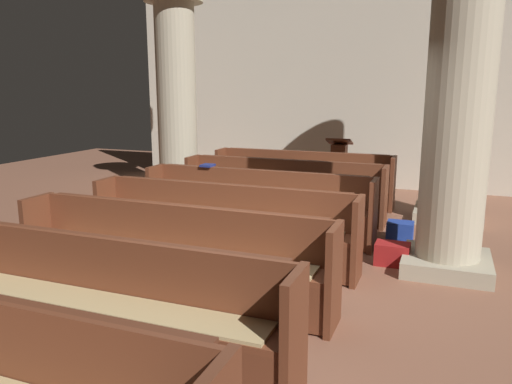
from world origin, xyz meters
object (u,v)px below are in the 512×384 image
Objects in this scene: hymn_book at (208,165)px; pew_row_3 at (221,223)px; kneeler_box_red at (392,254)px; pillar_aisle_side at (458,90)px; lectern at (339,170)px; pew_row_1 at (282,187)px; pillar_aisle_rear at (460,90)px; pew_row_2 at (256,202)px; pew_row_5 at (91,298)px; pew_row_4 at (170,252)px; pillar_far_side at (176,90)px; pew_row_0 at (302,176)px; kneeler_box_blue at (400,231)px.

pew_row_3 is at bearing -57.93° from hymn_book.
hymn_book reaches higher than kneeler_box_red.
kneeler_box_red is (-0.59, -2.39, -1.87)m from pillar_aisle_side.
lectern is at bearing 84.76° from pew_row_3.
pew_row_1 and pew_row_3 have the same top height.
pillar_aisle_rear is 3.52m from hymn_book.
pew_row_2 is at bearing -90.00° from pew_row_1.
pillar_aisle_rear is 3.55× the size of lectern.
pew_row_4 is at bearing 90.00° from pew_row_5.
pillar_aisle_rear is at bearing -27.65° from pillar_far_side.
pew_row_2 is at bearing -90.00° from pew_row_0.
pillar_aisle_rear is at bearing -59.89° from kneeler_box_blue.
pillar_aisle_rear is at bearing 36.27° from pew_row_4.
pillar_far_side is at bearing -154.97° from lectern.
pew_row_2 is 1.99m from kneeler_box_blue.
pew_row_2 is 3.47m from pillar_aisle_side.
pew_row_1 and pew_row_2 have the same top height.
pew_row_1 is at bearing 90.00° from pew_row_5.
pew_row_3 is at bearing -90.00° from pew_row_1.
kneeler_box_blue is at bearing 8.05° from hymn_book.
pew_row_2 is 0.84× the size of pillar_aisle_side.
pew_row_2 is at bearing -96.95° from lectern.
pillar_aisle_side is 3.55× the size of lectern.
lectern is at bearing 86.50° from pew_row_5.
pew_row_0 is 8.28× the size of kneeler_box_red.
pew_row_4 is (0.00, -2.26, 0.00)m from pew_row_2.
pew_row_5 is 2.97× the size of lectern.
kneeler_box_red is (1.87, -2.73, -0.36)m from pew_row_0.
pew_row_2 is at bearing 169.51° from pillar_aisle_rear.
lectern is at bearing 25.03° from pillar_far_side.
pew_row_1 reaches higher than kneeler_box_blue.
pew_row_2 is 2.92m from pillar_aisle_rear.
pillar_far_side is (-2.41, 0.97, 1.50)m from pew_row_1.
pew_row_2 is 16.09× the size of hymn_book.
pillar_aisle_side reaches higher than pew_row_4.
hymn_book reaches higher than pew_row_2.
pew_row_0 is 1.23m from lectern.
kneeler_box_blue is (2.70, 0.38, -0.80)m from hymn_book.
pillar_far_side is 4.91m from kneeler_box_blue.
pew_row_1 is at bearing -162.13° from pillar_aisle_side.
hymn_book is (-0.83, 2.46, 0.44)m from pew_row_4.
pew_row_0 reaches higher than kneeler_box_red.
pillar_far_side is 19.24× the size of hymn_book.
pew_row_3 is (0.00, -2.26, 0.00)m from pew_row_1.
pillar_aisle_side is 2.97m from lectern.
pew_row_0 is 0.84× the size of pillar_far_side.
pillar_far_side is at bearing 126.76° from pew_row_3.
pillar_far_side is at bearing 158.16° from pew_row_1.
pew_row_4 is 8.28× the size of kneeler_box_red.
pew_row_3 is 2.02m from kneeler_box_red.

